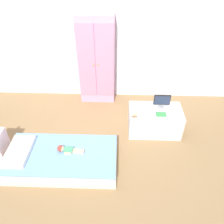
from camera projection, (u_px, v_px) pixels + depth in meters
ground_plane at (94, 149)px, 3.60m from camera, size 10.00×10.00×0.02m
back_wall at (99, 31)px, 3.97m from camera, size 6.40×0.05×2.70m
bed at (62, 159)px, 3.28m from camera, size 1.61×0.81×0.23m
pillow at (19, 151)px, 3.20m from camera, size 0.32×0.58×0.07m
doll at (66, 149)px, 3.22m from camera, size 0.39×0.14×0.10m
wardrobe at (97, 61)px, 4.14m from camera, size 0.67×0.31×1.70m
tv_stand at (154, 120)px, 3.79m from camera, size 0.87×0.51×0.44m
tv_monitor at (162, 100)px, 3.62m from camera, size 0.27×0.10×0.24m
rocking_horse_toy at (135, 115)px, 3.48m from camera, size 0.09×0.04×0.11m
book_green at (161, 114)px, 3.55m from camera, size 0.16×0.10×0.02m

